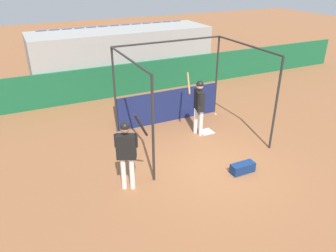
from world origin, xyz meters
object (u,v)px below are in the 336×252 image
object	(u,v)px
player_waiting	(127,149)
equipment_bag	(243,168)
player_batter	(199,102)
baseball	(216,114)

from	to	relation	value
player_waiting	equipment_bag	size ratio (longest dim) A/B	3.17
player_waiting	player_batter	bearing A→B (deg)	56.35
player_waiting	baseball	world-z (taller)	player_waiting
player_waiting	equipment_bag	bearing A→B (deg)	13.06
equipment_bag	baseball	world-z (taller)	equipment_bag
player_waiting	baseball	bearing A→B (deg)	58.22
player_batter	equipment_bag	xyz separation A→B (m)	(-0.05, -2.57, -1.04)
player_batter	player_waiting	world-z (taller)	player_waiting
baseball	player_waiting	bearing A→B (deg)	-147.27
player_batter	player_waiting	distance (m)	3.68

